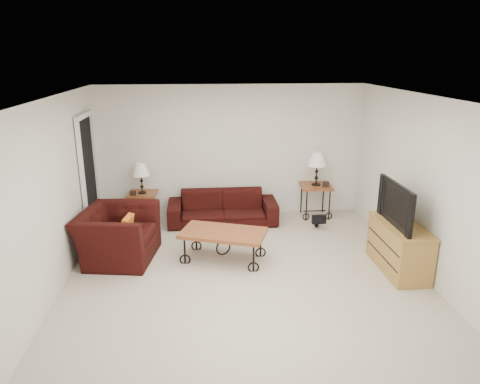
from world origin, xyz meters
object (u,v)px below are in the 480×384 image
at_px(lamp_left, 141,178).
at_px(coffee_table, 223,246).
at_px(lamp_right, 317,169).
at_px(armchair, 118,235).
at_px(side_table_left, 143,207).
at_px(sofa, 223,208).
at_px(television, 402,204).
at_px(side_table_right, 315,201).
at_px(tv_stand, 399,247).
at_px(backpack, 317,214).

distance_m(lamp_left, coffee_table, 2.34).
relative_size(lamp_right, armchair, 0.53).
xyz_separation_m(side_table_left, armchair, (-0.20, -1.56, 0.11)).
xyz_separation_m(sofa, lamp_left, (-1.47, 0.18, 0.55)).
xyz_separation_m(armchair, television, (4.08, -0.76, 0.62)).
relative_size(side_table_right, coffee_table, 0.50).
distance_m(sofa, television, 3.30).
xyz_separation_m(side_table_right, lamp_right, (0.00, 0.00, 0.63)).
bearing_deg(coffee_table, tv_stand, -12.34).
bearing_deg(lamp_right, armchair, -155.86).
height_order(sofa, television, television).
bearing_deg(side_table_left, backpack, -10.54).
relative_size(lamp_right, television, 0.60).
bearing_deg(sofa, lamp_left, 173.03).
bearing_deg(side_table_right, tv_stand, -74.69).
xyz_separation_m(side_table_left, lamp_right, (3.27, 0.00, 0.67)).
height_order(coffee_table, armchair, armchair).
xyz_separation_m(lamp_right, backpack, (-0.11, -0.59, -0.70)).
bearing_deg(sofa, side_table_left, 173.03).
bearing_deg(sofa, coffee_table, -92.74).
bearing_deg(lamp_left, backpack, -10.54).
bearing_deg(side_table_right, sofa, -174.29).
bearing_deg(armchair, side_table_right, -56.66).
distance_m(sofa, side_table_left, 1.48).
xyz_separation_m(side_table_left, television, (3.89, -2.32, 0.73)).
bearing_deg(armchair, sofa, -41.36).
xyz_separation_m(sofa, backpack, (1.69, -0.41, -0.04)).
bearing_deg(lamp_left, coffee_table, -51.72).
height_order(coffee_table, television, television).
xyz_separation_m(side_table_right, coffee_table, (-1.87, -1.77, -0.08)).
distance_m(lamp_right, coffee_table, 2.67).
bearing_deg(coffee_table, armchair, 172.35).
height_order(lamp_left, coffee_table, lamp_left).
distance_m(side_table_right, coffee_table, 2.58).
xyz_separation_m(tv_stand, backpack, (-0.75, 1.73, -0.10)).
bearing_deg(side_table_left, sofa, -6.97).
height_order(tv_stand, backpack, tv_stand).
height_order(sofa, armchair, armchair).
relative_size(lamp_right, tv_stand, 0.54).
bearing_deg(sofa, tv_stand, -41.31).
bearing_deg(television, tv_stand, 90.00).
height_order(armchair, backpack, armchair).
bearing_deg(lamp_left, side_table_right, 0.00).
height_order(side_table_left, tv_stand, tv_stand).
bearing_deg(side_table_left, television, -30.82).
xyz_separation_m(side_table_left, lamp_left, (0.00, 0.00, 0.56)).
height_order(side_table_left, lamp_right, lamp_right).
height_order(sofa, tv_stand, tv_stand).
xyz_separation_m(television, backpack, (-0.73, 1.73, -0.76)).
relative_size(sofa, lamp_left, 3.55).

